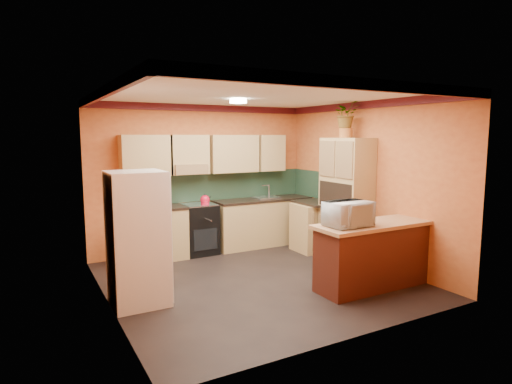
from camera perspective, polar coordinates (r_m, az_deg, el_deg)
room_shell at (r=6.40m, az=-0.92°, el=7.10°), size 4.24×4.24×2.72m
base_cabinets_back at (r=8.11m, az=-3.45°, el=-4.57°), size 3.65×0.60×0.88m
countertop_back at (r=8.03m, az=-3.47°, el=-1.36°), size 3.65×0.62×0.04m
stove at (r=7.86m, az=-7.57°, el=-4.90°), size 0.58×0.58×0.91m
kettle at (r=7.76m, az=-6.82°, el=-0.96°), size 0.21×0.21×0.18m
sink at (r=8.38m, az=1.31°, el=-0.73°), size 0.48×0.40×0.03m
base_cabinets_right at (r=8.12m, az=7.97°, el=-4.63°), size 0.60×0.80×0.88m
countertop_right at (r=8.03m, az=8.03°, el=-1.41°), size 0.62×0.80×0.04m
fridge at (r=5.61m, az=-15.53°, el=-5.99°), size 0.68×0.66×1.70m
pantry at (r=7.45m, az=11.90°, el=-1.02°), size 0.48×0.90×2.10m
fern_pot at (r=7.41m, az=11.89°, el=7.70°), size 0.22×0.22×0.16m
fern at (r=7.42m, az=11.95°, el=10.16°), size 0.52×0.48×0.48m
breakfast_bar at (r=6.34m, az=15.68°, el=-8.26°), size 1.80×0.55×0.88m
bar_top at (r=6.23m, az=15.83°, el=-4.14°), size 1.90×0.65×0.05m
microwave at (r=5.84m, az=12.19°, el=-2.88°), size 0.61×0.42×0.33m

